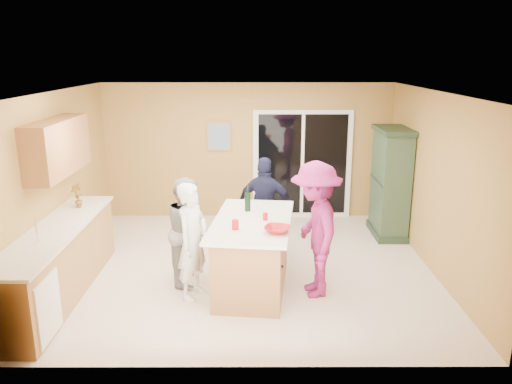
{
  "coord_description": "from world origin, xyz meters",
  "views": [
    {
      "loc": [
        0.13,
        -6.96,
        3.1
      ],
      "look_at": [
        0.15,
        0.1,
        1.15
      ],
      "focal_mm": 35.0,
      "sensor_mm": 36.0,
      "label": 1
    }
  ],
  "objects_px": {
    "woman_navy": "(265,207)",
    "woman_magenta": "(315,230)",
    "kitchen_island": "(253,256)",
    "woman_grey": "(188,230)",
    "green_hutch": "(390,184)",
    "woman_white": "(193,241)"
  },
  "relations": [
    {
      "from": "green_hutch",
      "to": "woman_white",
      "type": "height_order",
      "value": "green_hutch"
    },
    {
      "from": "kitchen_island",
      "to": "woman_grey",
      "type": "distance_m",
      "value": 0.97
    },
    {
      "from": "woman_navy",
      "to": "woman_magenta",
      "type": "bearing_deg",
      "value": 123.22
    },
    {
      "from": "green_hutch",
      "to": "woman_magenta",
      "type": "xyz_separation_m",
      "value": [
        -1.57,
        -2.27,
        -0.03
      ]
    },
    {
      "from": "woman_grey",
      "to": "woman_magenta",
      "type": "bearing_deg",
      "value": -104.96
    },
    {
      "from": "kitchen_island",
      "to": "woman_grey",
      "type": "xyz_separation_m",
      "value": [
        -0.89,
        0.23,
        0.29
      ]
    },
    {
      "from": "woman_white",
      "to": "woman_grey",
      "type": "height_order",
      "value": "woman_white"
    },
    {
      "from": "kitchen_island",
      "to": "woman_grey",
      "type": "bearing_deg",
      "value": 172.32
    },
    {
      "from": "kitchen_island",
      "to": "woman_navy",
      "type": "distance_m",
      "value": 1.28
    },
    {
      "from": "woman_white",
      "to": "kitchen_island",
      "type": "bearing_deg",
      "value": -47.39
    },
    {
      "from": "woman_grey",
      "to": "woman_navy",
      "type": "relative_size",
      "value": 0.95
    },
    {
      "from": "green_hutch",
      "to": "woman_navy",
      "type": "relative_size",
      "value": 1.21
    },
    {
      "from": "woman_grey",
      "to": "woman_navy",
      "type": "xyz_separation_m",
      "value": [
        1.09,
        0.99,
        0.04
      ]
    },
    {
      "from": "woman_white",
      "to": "woman_magenta",
      "type": "relative_size",
      "value": 0.86
    },
    {
      "from": "green_hutch",
      "to": "woman_grey",
      "type": "bearing_deg",
      "value": -150.29
    },
    {
      "from": "kitchen_island",
      "to": "woman_navy",
      "type": "xyz_separation_m",
      "value": [
        0.2,
        1.22,
        0.33
      ]
    },
    {
      "from": "kitchen_island",
      "to": "woman_navy",
      "type": "bearing_deg",
      "value": 87.41
    },
    {
      "from": "woman_white",
      "to": "woman_navy",
      "type": "bearing_deg",
      "value": -9.06
    },
    {
      "from": "kitchen_island",
      "to": "woman_grey",
      "type": "height_order",
      "value": "woman_grey"
    },
    {
      "from": "kitchen_island",
      "to": "woman_magenta",
      "type": "height_order",
      "value": "woman_magenta"
    },
    {
      "from": "woman_white",
      "to": "woman_grey",
      "type": "bearing_deg",
      "value": 38.51
    },
    {
      "from": "woman_magenta",
      "to": "woman_white",
      "type": "bearing_deg",
      "value": -92.31
    }
  ]
}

